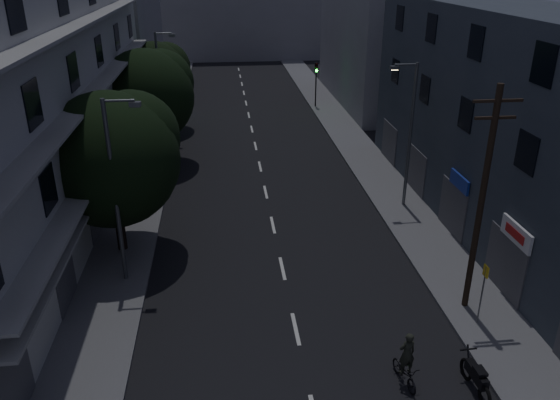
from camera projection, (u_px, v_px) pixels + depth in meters
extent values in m
plane|color=black|center=(259.00, 164.00, 37.77)|extent=(160.00, 160.00, 0.00)
cube|color=#565659|center=(149.00, 167.00, 36.99)|extent=(3.00, 90.00, 0.15)
cube|color=#565659|center=(365.00, 159.00, 38.49)|extent=(3.00, 90.00, 0.15)
cube|color=beige|center=(296.00, 329.00, 20.96)|extent=(0.15, 2.00, 0.01)
cube|color=beige|center=(282.00, 268.00, 25.05)|extent=(0.15, 2.00, 0.01)
cube|color=beige|center=(273.00, 225.00, 29.14)|extent=(0.15, 2.00, 0.01)
cube|color=beige|center=(266.00, 192.00, 33.23)|extent=(0.15, 2.00, 0.01)
cube|color=beige|center=(260.00, 166.00, 37.32)|extent=(0.15, 2.00, 0.01)
cube|color=beige|center=(255.00, 146.00, 41.40)|extent=(0.15, 2.00, 0.01)
cube|color=beige|center=(252.00, 129.00, 45.49)|extent=(0.15, 2.00, 0.01)
cube|color=beige|center=(249.00, 115.00, 49.58)|extent=(0.15, 2.00, 0.01)
cube|color=beige|center=(246.00, 103.00, 53.67)|extent=(0.15, 2.00, 0.01)
cube|color=beige|center=(244.00, 93.00, 57.76)|extent=(0.15, 2.00, 0.01)
cube|color=beige|center=(242.00, 84.00, 61.85)|extent=(0.15, 2.00, 0.01)
cube|color=beige|center=(240.00, 76.00, 65.93)|extent=(0.15, 2.00, 0.01)
cube|color=beige|center=(239.00, 69.00, 70.02)|extent=(0.15, 2.00, 0.01)
cube|color=#A6A7A2|center=(30.00, 90.00, 27.37)|extent=(6.00, 36.00, 14.00)
cube|color=black|center=(11.00, 367.00, 16.07)|extent=(0.06, 1.60, 1.60)
cube|color=black|center=(63.00, 264.00, 21.52)|extent=(0.06, 1.60, 1.60)
cube|color=black|center=(93.00, 202.00, 26.98)|extent=(0.06, 1.60, 1.60)
cube|color=black|center=(114.00, 161.00, 32.43)|extent=(0.06, 1.60, 1.60)
cube|color=black|center=(128.00, 132.00, 37.88)|extent=(0.06, 1.60, 1.60)
cube|color=black|center=(139.00, 110.00, 43.33)|extent=(0.06, 1.60, 1.60)
cube|color=black|center=(49.00, 189.00, 20.23)|extent=(0.06, 1.60, 1.60)
cube|color=black|center=(84.00, 140.00, 25.68)|extent=(0.06, 1.60, 1.60)
cube|color=black|center=(107.00, 108.00, 31.13)|extent=(0.06, 1.60, 1.60)
cube|color=black|center=(123.00, 86.00, 36.58)|extent=(0.06, 1.60, 1.60)
cube|color=black|center=(135.00, 69.00, 42.03)|extent=(0.06, 1.60, 1.60)
cube|color=black|center=(33.00, 104.00, 18.93)|extent=(0.06, 1.60, 1.60)
cube|color=black|center=(73.00, 72.00, 24.38)|extent=(0.06, 1.60, 1.60)
cube|color=black|center=(99.00, 51.00, 29.83)|extent=(0.06, 1.60, 1.60)
cube|color=black|center=(117.00, 37.00, 35.28)|extent=(0.06, 1.60, 1.60)
cube|color=black|center=(130.00, 26.00, 40.73)|extent=(0.06, 1.60, 1.60)
cube|color=black|center=(15.00, 7.00, 17.63)|extent=(0.06, 1.60, 1.60)
cube|color=gray|center=(109.00, 144.00, 28.94)|extent=(1.00, 32.40, 0.12)
cube|color=gray|center=(101.00, 84.00, 27.64)|extent=(1.00, 32.40, 0.12)
cube|color=gray|center=(92.00, 18.00, 26.34)|extent=(1.00, 32.40, 0.12)
cube|color=gray|center=(109.00, 160.00, 29.29)|extent=(0.80, 32.40, 0.12)
cube|color=#424247|center=(15.00, 383.00, 16.32)|extent=(0.06, 2.40, 2.40)
cube|color=#424247|center=(65.00, 277.00, 21.77)|extent=(0.06, 2.40, 2.40)
cube|color=#424247|center=(95.00, 213.00, 27.22)|extent=(0.06, 2.40, 2.40)
cube|color=#424247|center=(115.00, 171.00, 32.67)|extent=(0.06, 2.40, 2.40)
cube|color=#424247|center=(129.00, 140.00, 38.12)|extent=(0.06, 2.40, 2.40)
cube|color=#424247|center=(140.00, 117.00, 43.57)|extent=(0.06, 2.40, 2.40)
cube|color=#2E353F|center=(518.00, 126.00, 26.75)|extent=(6.00, 28.00, 11.00)
cube|color=black|center=(527.00, 153.00, 20.67)|extent=(0.06, 1.40, 1.50)
cube|color=black|center=(466.00, 115.00, 25.67)|extent=(0.06, 1.40, 1.50)
cube|color=black|center=(425.00, 89.00, 30.66)|extent=(0.06, 1.40, 1.50)
cube|color=black|center=(395.00, 71.00, 35.66)|extent=(0.06, 1.40, 1.50)
cube|color=black|center=(544.00, 64.00, 19.33)|extent=(0.06, 1.40, 1.50)
cube|color=black|center=(476.00, 43.00, 24.33)|extent=(0.06, 1.40, 1.50)
cube|color=black|center=(431.00, 28.00, 29.33)|extent=(0.06, 1.40, 1.50)
cube|color=black|center=(400.00, 18.00, 34.32)|extent=(0.06, 1.40, 1.50)
cube|color=#424247|center=(505.00, 264.00, 22.66)|extent=(0.06, 3.00, 2.60)
cube|color=#424247|center=(452.00, 209.00, 27.65)|extent=(0.06, 3.00, 2.60)
cube|color=#424247|center=(416.00, 171.00, 32.65)|extent=(0.06, 3.00, 2.60)
cube|color=#424247|center=(389.00, 143.00, 37.65)|extent=(0.06, 3.00, 2.60)
cube|color=silver|center=(516.00, 234.00, 21.51)|extent=(0.12, 2.20, 0.80)
cube|color=#B21414|center=(515.00, 234.00, 21.50)|extent=(0.02, 1.40, 0.36)
cube|color=navy|center=(459.00, 182.00, 26.50)|extent=(0.12, 2.00, 0.70)
cube|color=slate|center=(121.00, 14.00, 54.22)|extent=(6.00, 20.00, 16.00)
cube|color=slate|center=(371.00, 34.00, 51.78)|extent=(6.00, 20.00, 13.00)
cube|color=slate|center=(235.00, 21.00, 76.63)|extent=(24.00, 8.00, 10.00)
cylinder|color=black|center=(118.00, 209.00, 25.65)|extent=(0.44, 0.44, 4.15)
sphere|color=black|center=(111.00, 160.00, 24.64)|extent=(6.22, 6.22, 6.22)
sphere|color=black|center=(133.00, 137.00, 25.13)|extent=(4.35, 4.35, 4.35)
sphere|color=black|center=(89.00, 155.00, 23.81)|extent=(4.04, 4.04, 4.04)
cylinder|color=black|center=(150.00, 133.00, 36.89)|extent=(0.44, 0.44, 4.14)
sphere|color=black|center=(147.00, 97.00, 35.88)|extent=(6.23, 6.23, 6.23)
sphere|color=black|center=(161.00, 82.00, 36.37)|extent=(4.36, 4.36, 4.36)
sphere|color=black|center=(133.00, 92.00, 35.05)|extent=(4.05, 4.05, 4.05)
cylinder|color=black|center=(158.00, 105.00, 44.54)|extent=(0.44, 0.44, 3.78)
sphere|color=black|center=(155.00, 78.00, 43.62)|extent=(5.64, 5.64, 5.64)
sphere|color=black|center=(166.00, 67.00, 44.06)|extent=(3.95, 3.95, 3.95)
sphere|color=black|center=(145.00, 74.00, 42.87)|extent=(3.67, 3.67, 3.67)
cylinder|color=black|center=(316.00, 89.00, 51.29)|extent=(0.12, 0.12, 3.20)
cube|color=black|center=(316.00, 67.00, 50.46)|extent=(0.28, 0.22, 0.90)
sphere|color=black|center=(317.00, 64.00, 50.19)|extent=(0.22, 0.22, 0.22)
sphere|color=#3F330C|center=(317.00, 67.00, 50.31)|extent=(0.22, 0.22, 0.22)
sphere|color=#0CFF26|center=(317.00, 71.00, 50.43)|extent=(0.22, 0.22, 0.22)
cylinder|color=black|center=(174.00, 94.00, 49.67)|extent=(0.12, 0.12, 3.20)
cube|color=black|center=(173.00, 71.00, 48.84)|extent=(0.28, 0.22, 0.90)
sphere|color=black|center=(172.00, 68.00, 48.57)|extent=(0.22, 0.22, 0.22)
sphere|color=#3F330C|center=(172.00, 71.00, 48.69)|extent=(0.22, 0.22, 0.22)
sphere|color=#0CFF26|center=(173.00, 74.00, 48.81)|extent=(0.22, 0.22, 0.22)
cylinder|color=#53565A|center=(115.00, 195.00, 22.40)|extent=(0.18, 0.18, 8.00)
cylinder|color=#53565A|center=(119.00, 101.00, 20.88)|extent=(1.20, 0.10, 0.10)
cube|color=#53565A|center=(135.00, 104.00, 21.00)|extent=(0.45, 0.25, 0.18)
cube|color=#4C4C4C|center=(135.00, 107.00, 21.04)|extent=(0.35, 0.18, 0.04)
cylinder|color=#565A5D|center=(410.00, 137.00, 29.64)|extent=(0.18, 0.18, 8.00)
cylinder|color=#565A5D|center=(406.00, 64.00, 28.00)|extent=(1.20, 0.10, 0.10)
cube|color=#565A5D|center=(394.00, 68.00, 28.00)|extent=(0.45, 0.25, 0.18)
cube|color=#FFD88C|center=(394.00, 70.00, 28.04)|extent=(0.35, 0.18, 0.04)
cylinder|color=#565A5D|center=(160.00, 87.00, 41.20)|extent=(0.18, 0.18, 8.00)
cylinder|color=#565A5D|center=(163.00, 33.00, 39.68)|extent=(1.20, 0.10, 0.10)
cube|color=#565A5D|center=(172.00, 35.00, 39.80)|extent=(0.45, 0.25, 0.18)
cube|color=#4C4C4C|center=(172.00, 37.00, 39.84)|extent=(0.35, 0.18, 0.04)
cylinder|color=black|center=(481.00, 204.00, 20.35)|extent=(0.24, 0.24, 9.00)
cube|color=black|center=(498.00, 101.00, 18.77)|extent=(1.80, 0.10, 0.10)
cube|color=black|center=(495.00, 118.00, 19.01)|extent=(1.50, 0.10, 0.10)
cylinder|color=#595B60|center=(482.00, 295.00, 20.58)|extent=(0.06, 0.06, 2.50)
cube|color=yellow|center=(486.00, 271.00, 20.16)|extent=(0.05, 0.35, 0.45)
torus|color=black|center=(485.00, 397.00, 17.28)|extent=(0.15, 0.76, 0.76)
torus|color=black|center=(466.00, 369.00, 18.44)|extent=(0.15, 0.76, 0.76)
cube|color=black|center=(477.00, 374.00, 17.72)|extent=(0.32, 1.19, 0.37)
cube|color=black|center=(480.00, 371.00, 17.46)|extent=(0.34, 0.49, 0.11)
cylinder|color=black|center=(469.00, 359.00, 18.19)|extent=(0.09, 0.47, 0.90)
cube|color=black|center=(469.00, 349.00, 18.16)|extent=(0.59, 0.07, 0.04)
imported|color=black|center=(405.00, 372.00, 18.16)|extent=(0.82, 1.65, 0.83)
imported|color=black|center=(407.00, 353.00, 17.83)|extent=(0.64, 0.48, 1.59)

